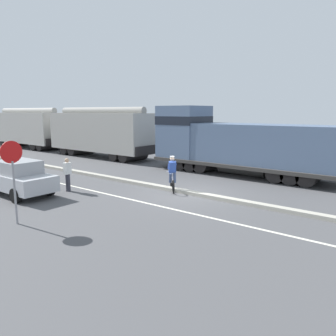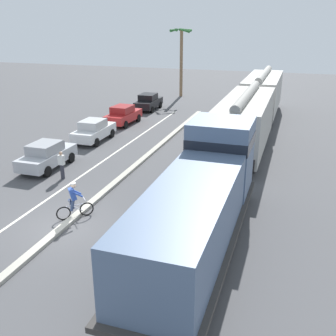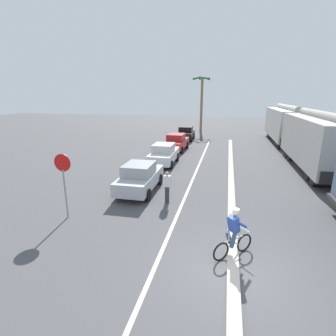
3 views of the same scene
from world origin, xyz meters
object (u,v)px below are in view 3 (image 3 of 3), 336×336
(hopper_car_lead, at_px, (318,141))
(parked_car_black, at_px, (186,133))
(hopper_car_middle, at_px, (285,124))
(parked_car_red, at_px, (176,142))
(cyclist, at_px, (233,234))
(pedestrian_by_cars, at_px, (167,187))
(palm_tree_near, at_px, (202,92))
(parked_car_white, at_px, (164,154))
(stop_sign, at_px, (63,174))
(parked_car_silver, at_px, (140,177))

(hopper_car_lead, distance_m, parked_car_black, 15.58)
(hopper_car_middle, relative_size, parked_car_red, 2.48)
(cyclist, relative_size, pedestrian_by_cars, 1.06)
(cyclist, height_order, palm_tree_near, palm_tree_near)
(parked_car_white, bearing_deg, parked_car_black, 90.56)
(pedestrian_by_cars, bearing_deg, stop_sign, -146.41)
(parked_car_white, relative_size, pedestrian_by_cars, 2.61)
(parked_car_white, xyz_separation_m, palm_tree_near, (0.80, 20.10, 4.77))
(parked_car_silver, relative_size, parked_car_red, 0.99)
(parked_car_red, relative_size, pedestrian_by_cars, 2.64)
(parked_car_black, height_order, stop_sign, stop_sign)
(palm_tree_near, relative_size, pedestrian_by_cars, 4.85)
(hopper_car_middle, relative_size, parked_car_white, 2.51)
(parked_car_red, xyz_separation_m, palm_tree_near, (0.87, 14.67, 4.77))
(parked_car_silver, height_order, parked_car_black, same)
(hopper_car_lead, bearing_deg, palm_tree_near, 117.83)
(parked_car_black, bearing_deg, stop_sign, -94.96)
(cyclist, bearing_deg, hopper_car_middle, 76.02)
(parked_car_silver, distance_m, stop_sign, 4.53)
(parked_car_black, relative_size, stop_sign, 1.47)
(hopper_car_middle, bearing_deg, stop_sign, -120.15)
(palm_tree_near, bearing_deg, pedestrian_by_cars, -87.65)
(palm_tree_near, bearing_deg, cyclist, -82.23)
(pedestrian_by_cars, bearing_deg, hopper_car_middle, 65.34)
(hopper_car_lead, distance_m, parked_car_silver, 12.95)
(parked_car_white, bearing_deg, hopper_car_middle, 48.51)
(hopper_car_lead, relative_size, parked_car_red, 2.48)
(parked_car_black, relative_size, pedestrian_by_cars, 2.62)
(palm_tree_near, height_order, pedestrian_by_cars, palm_tree_near)
(stop_sign, bearing_deg, pedestrian_by_cars, 33.59)
(palm_tree_near, bearing_deg, parked_car_red, -93.39)
(hopper_car_lead, relative_size, pedestrian_by_cars, 6.54)
(parked_car_red, distance_m, stop_sign, 15.51)
(hopper_car_lead, relative_size, palm_tree_near, 1.35)
(hopper_car_middle, bearing_deg, parked_car_black, -176.20)
(parked_car_white, relative_size, palm_tree_near, 0.54)
(parked_car_white, xyz_separation_m, cyclist, (5.08, -11.28, 0.00))
(hopper_car_lead, distance_m, parked_car_red, 12.04)
(parked_car_white, xyz_separation_m, parked_car_black, (-0.11, 11.68, 0.00))
(parked_car_red, height_order, cyclist, cyclist)
(palm_tree_near, bearing_deg, parked_car_white, -92.27)
(stop_sign, relative_size, pedestrian_by_cars, 1.78)
(hopper_car_middle, xyz_separation_m, parked_car_silver, (-10.90, -18.48, -1.26))
(parked_car_silver, distance_m, parked_car_black, 17.74)
(hopper_car_middle, distance_m, palm_tree_near, 13.23)
(pedestrian_by_cars, bearing_deg, palm_tree_near, 92.35)
(parked_car_silver, bearing_deg, pedestrian_by_cars, -34.13)
(parked_car_black, bearing_deg, parked_car_silver, -89.36)
(parked_car_silver, relative_size, cyclist, 2.46)
(parked_car_red, bearing_deg, parked_car_black, 90.39)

